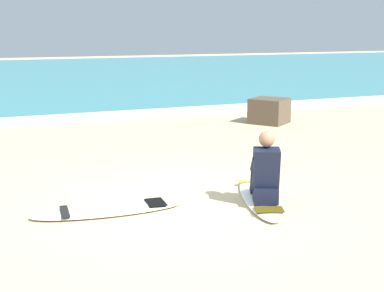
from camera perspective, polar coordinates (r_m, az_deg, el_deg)
ground_plane at (r=7.21m, az=-0.84°, el=-6.29°), size 80.00×80.00×0.00m
sea at (r=27.68m, az=-17.16°, el=7.20°), size 80.00×28.00×0.10m
breaking_foam at (r=14.18m, az=-11.87°, el=2.99°), size 80.00×0.90×0.11m
surfboard_main at (r=7.52m, az=7.35°, el=-5.33°), size 1.22×2.17×0.08m
surfer_seated at (r=7.15m, az=7.87°, el=-2.94°), size 0.59×0.77×0.95m
surfboard_spare_near at (r=6.99m, az=-8.94°, el=-6.77°), size 2.00×0.66×0.08m
shoreline_rock at (r=13.46m, az=8.29°, el=3.75°), size 1.14×1.15×0.63m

